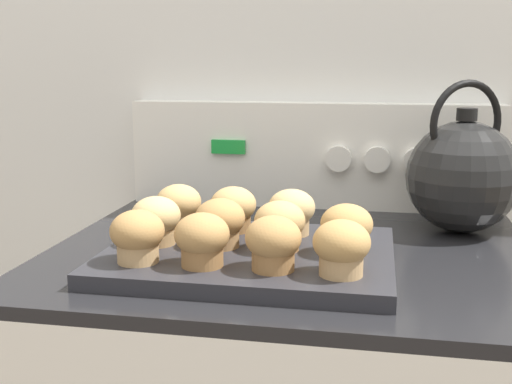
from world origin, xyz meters
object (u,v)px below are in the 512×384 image
muffin_r0_c1 (202,239)px  muffin_r0_c3 (341,247)px  muffin_pan (250,256)px  muffin_r2_c0 (179,206)px  muffin_r1_c0 (156,220)px  muffin_r2_c2 (290,211)px  muffin_r0_c0 (137,236)px  muffin_r0_c2 (270,243)px  tea_kettle (464,175)px  muffin_r1_c1 (220,222)px  muffin_r1_c2 (280,225)px  muffin_r1_c3 (346,229)px  muffin_r2_c1 (233,209)px

muffin_r0_c1 → muffin_r0_c3: size_ratio=1.00×
muffin_pan → muffin_r2_c0: 0.17m
muffin_r1_c0 → muffin_r2_c2: (0.18, 0.09, 0.00)m
muffin_r0_c0 → muffin_r0_c1: 0.09m
muffin_r0_c2 → tea_kettle: 0.42m
muffin_r0_c0 → muffin_r1_c1: bearing=45.1°
muffin_r1_c2 → tea_kettle: size_ratio=0.28×
muffin_pan → muffin_r1_c3: muffin_r1_c3 is taller
muffin_r0_c3 → muffin_r1_c3: (0.00, 0.09, 0.00)m
muffin_r0_c0 → muffin_r2_c2: size_ratio=1.00×
muffin_r2_c0 → tea_kettle: (0.44, 0.15, 0.04)m
muffin_pan → muffin_r2_c1: size_ratio=5.59×
muffin_r0_c1 → muffin_r0_c2: same height
muffin_r2_c2 → tea_kettle: 0.31m
muffin_r0_c1 → muffin_r1_c1: size_ratio=1.00×
muffin_pan → muffin_r0_c1: size_ratio=5.59×
muffin_r0_c0 → muffin_r0_c3: size_ratio=1.00×
muffin_r1_c3 → muffin_r2_c0: same height
muffin_r2_c0 → muffin_r1_c1: bearing=-45.3°
muffin_r2_c0 → muffin_r2_c2: bearing=-1.6°
muffin_r2_c2 → muffin_r0_c1: bearing=-117.4°
muffin_r1_c1 → muffin_r2_c2: (0.09, 0.08, 0.00)m
muffin_r1_c3 → muffin_r2_c2: bearing=135.7°
muffin_r0_c2 → muffin_r1_c3: size_ratio=1.00×
muffin_r0_c0 → muffin_r0_c1: (0.09, 0.00, 0.00)m
muffin_r0_c2 → tea_kettle: tea_kettle is taller
muffin_r1_c3 → muffin_r1_c2: bearing=179.1°
muffin_r1_c2 → muffin_r0_c0: bearing=-152.9°
muffin_r2_c0 → muffin_r0_c1: bearing=-63.9°
muffin_r1_c1 → muffin_r1_c2: (0.08, 0.00, 0.00)m
muffin_r0_c3 → muffin_r2_c1: (-0.17, 0.18, 0.00)m
muffin_r1_c0 → muffin_r1_c1: (0.09, 0.00, 0.00)m
muffin_r0_c0 → muffin_r0_c2: same height
muffin_pan → muffin_r0_c0: muffin_r0_c0 is taller
muffin_r0_c3 → tea_kettle: size_ratio=0.28×
muffin_r1_c0 → muffin_r0_c3: bearing=-18.2°
muffin_r0_c0 → muffin_r1_c3: (0.26, 0.09, 0.00)m
muffin_pan → muffin_r2_c0: muffin_r2_c0 is taller
muffin_pan → tea_kettle: (0.31, 0.24, 0.08)m
muffin_r0_c2 → tea_kettle: bearing=50.3°
muffin_r0_c1 → tea_kettle: (0.35, 0.32, 0.04)m
muffin_r0_c2 → muffin_r1_c0: 0.20m
muffin_r1_c3 → muffin_r2_c2: size_ratio=1.00×
muffin_pan → muffin_r2_c1: bearing=116.1°
muffin_r0_c1 → muffin_r1_c1: (0.00, 0.09, 0.00)m
tea_kettle → muffin_pan: bearing=-142.7°
muffin_r0_c3 → muffin_r1_c1: same height
muffin_r0_c0 → tea_kettle: bearing=36.3°
muffin_r1_c2 → tea_kettle: 0.36m
muffin_pan → muffin_r1_c0: (-0.14, -0.00, 0.05)m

